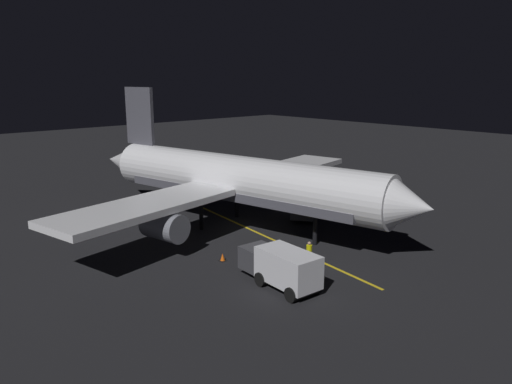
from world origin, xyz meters
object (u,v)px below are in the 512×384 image
Objects in this scene: baggage_truck at (281,267)px; traffic_cone_near_right at (320,213)px; ground_crew_worker at (309,253)px; catering_truck at (306,201)px; traffic_cone_near_left at (223,257)px; airliner at (235,181)px.

baggage_truck reaches higher than traffic_cone_near_right.
ground_crew_worker is at bearing 37.07° from traffic_cone_near_right.
traffic_cone_near_left is (13.16, 3.95, -1.07)m from catering_truck.
traffic_cone_near_left is (-0.01, -5.85, -1.01)m from baggage_truck.
traffic_cone_near_right is at bearing -147.80° from baggage_truck.
catering_truck reaches higher than traffic_cone_near_left.
catering_truck is 11.79× the size of traffic_cone_near_right.
catering_truck is at bearing -143.35° from baggage_truck.
traffic_cone_near_right is at bearing -167.84° from traffic_cone_near_left.
traffic_cone_near_right is (-14.10, -3.04, 0.00)m from traffic_cone_near_left.
airliner is at bearing -136.20° from traffic_cone_near_left.
catering_truck is 13.78m from traffic_cone_near_left.
traffic_cone_near_left is (3.83, -4.72, -0.64)m from ground_crew_worker.
airliner is at bearing -18.12° from traffic_cone_near_right.
ground_crew_worker is at bearing 42.90° from catering_truck.
traffic_cone_near_left is (5.95, 5.71, -3.81)m from airliner.
traffic_cone_near_left is 1.00× the size of traffic_cone_near_right.
baggage_truck is at bearing 16.38° from ground_crew_worker.
airliner is 9.38m from traffic_cone_near_right.
catering_truck is (-13.17, -9.80, 0.06)m from baggage_truck.
baggage_truck is 10.88× the size of traffic_cone_near_left.
ground_crew_worker reaches higher than traffic_cone_near_right.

